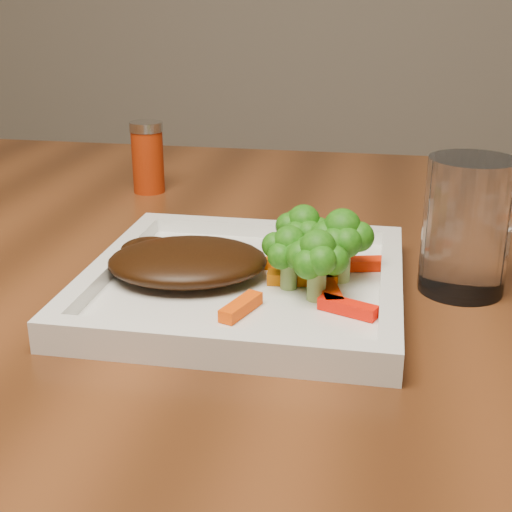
% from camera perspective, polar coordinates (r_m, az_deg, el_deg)
% --- Properties ---
extents(dining_table, '(1.60, 0.90, 0.75)m').
position_cam_1_polar(dining_table, '(0.99, -10.37, -19.30)').
color(dining_table, brown).
rests_on(dining_table, floor).
extents(plate, '(0.27, 0.27, 0.01)m').
position_cam_1_polar(plate, '(0.63, -0.90, -2.59)').
color(plate, white).
rests_on(plate, dining_table).
extents(steak, '(0.16, 0.14, 0.03)m').
position_cam_1_polar(steak, '(0.63, -5.47, -0.42)').
color(steak, black).
rests_on(steak, plate).
extents(broccoli_0, '(0.07, 0.07, 0.07)m').
position_cam_1_polar(broccoli_0, '(0.65, 3.81, 1.99)').
color(broccoli_0, '#2C6E12').
rests_on(broccoli_0, plate).
extents(broccoli_1, '(0.07, 0.07, 0.06)m').
position_cam_1_polar(broccoli_1, '(0.62, 6.85, 0.82)').
color(broccoli_1, '#2A6B11').
rests_on(broccoli_1, plate).
extents(broccoli_2, '(0.06, 0.06, 0.06)m').
position_cam_1_polar(broccoli_2, '(0.58, 4.91, -0.81)').
color(broccoli_2, '#245E0F').
rests_on(broccoli_2, plate).
extents(broccoli_3, '(0.06, 0.06, 0.06)m').
position_cam_1_polar(broccoli_3, '(0.60, 2.67, 0.16)').
color(broccoli_3, '#397112').
rests_on(broccoli_3, plate).
extents(carrot_1, '(0.05, 0.03, 0.01)m').
position_cam_1_polar(carrot_1, '(0.57, 7.36, -4.11)').
color(carrot_1, '#FB1404').
rests_on(carrot_1, plate).
extents(carrot_2, '(0.03, 0.05, 0.01)m').
position_cam_1_polar(carrot_2, '(0.56, -1.22, -4.09)').
color(carrot_2, '#FF4A04').
rests_on(carrot_2, plate).
extents(carrot_3, '(0.06, 0.03, 0.01)m').
position_cam_1_polar(carrot_3, '(0.66, 8.24, -0.62)').
color(carrot_3, '#FF2604').
rests_on(carrot_3, plate).
extents(carrot_4, '(0.03, 0.05, 0.01)m').
position_cam_1_polar(carrot_4, '(0.67, 2.01, -0.05)').
color(carrot_4, '#FF5F04').
rests_on(carrot_4, plate).
extents(carrot_5, '(0.03, 0.06, 0.01)m').
position_cam_1_polar(carrot_5, '(0.60, 5.83, -2.82)').
color(carrot_5, '#FF2C04').
rests_on(carrot_5, plate).
extents(carrot_6, '(0.06, 0.02, 0.01)m').
position_cam_1_polar(carrot_6, '(0.62, 3.73, -1.77)').
color(carrot_6, '#CD6103').
rests_on(carrot_6, plate).
extents(spice_shaker, '(0.05, 0.05, 0.09)m').
position_cam_1_polar(spice_shaker, '(0.94, -8.66, 7.81)').
color(spice_shaker, '#9D2808').
rests_on(spice_shaker, dining_table).
extents(drinking_glass, '(0.08, 0.08, 0.12)m').
position_cam_1_polar(drinking_glass, '(0.64, 16.49, 2.29)').
color(drinking_glass, silver).
rests_on(drinking_glass, dining_table).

